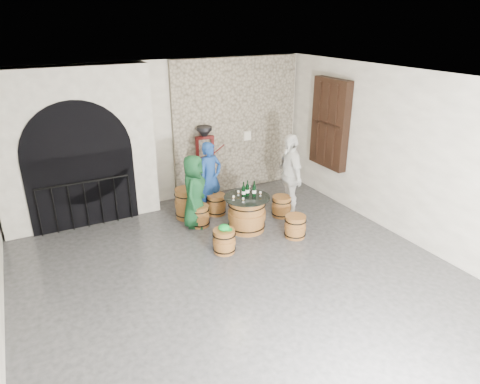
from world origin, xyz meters
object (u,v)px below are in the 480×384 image
barrel_stool_left (199,216)px  wine_bottle_right (247,190)px  barrel_stool_near_right (295,226)px  barrel_table (247,214)px  person_green (194,191)px  barrel_stool_right (281,206)px  person_white (290,175)px  wine_bottle_center (254,190)px  corking_press (205,157)px  side_barrel (186,203)px  wine_bottle_left (244,191)px  person_blue (210,178)px  barrel_stool_near_left (224,241)px  barrel_stool_far (216,204)px

barrel_stool_left → wine_bottle_right: size_ratio=1.39×
barrel_stool_near_right → barrel_table: bearing=133.9°
barrel_table → person_green: size_ratio=0.61×
barrel_stool_right → person_white: bearing=12.5°
barrel_stool_left → barrel_stool_right: same height
barrel_stool_left → wine_bottle_right: wine_bottle_right is taller
wine_bottle_center → corking_press: size_ratio=0.19×
corking_press → side_barrel: bearing=-130.1°
person_green → barrel_stool_left: bearing=-91.4°
wine_bottle_left → corking_press: (-0.00, 1.88, 0.16)m
barrel_stool_near_right → person_green: size_ratio=0.30×
barrel_stool_left → wine_bottle_left: size_ratio=1.39×
barrel_stool_near_right → person_blue: (-0.97, 1.87, 0.57)m
person_white → person_green: bearing=-88.9°
barrel_stool_right → person_blue: size_ratio=0.28×
barrel_stool_right → barrel_stool_near_right: 0.98m
barrel_stool_left → person_green: person_green is taller
barrel_stool_left → wine_bottle_right: bearing=-33.4°
wine_bottle_left → barrel_stool_near_left: bearing=-139.8°
person_white → side_barrel: size_ratio=2.71×
barrel_stool_near_right → wine_bottle_right: (-0.65, 0.78, 0.62)m
barrel_stool_right → wine_bottle_right: wine_bottle_right is taller
barrel_table → barrel_stool_right: 1.01m
side_barrel → wine_bottle_left: bearing=-52.7°
side_barrel → barrel_stool_right: bearing=-25.4°
barrel_stool_near_left → barrel_stool_near_right: bearing=-4.6°
person_blue → wine_bottle_right: person_blue is taller
person_white → wine_bottle_center: size_ratio=5.54×
barrel_stool_near_left → wine_bottle_left: bearing=40.2°
barrel_stool_right → wine_bottle_center: size_ratio=1.39×
person_blue → wine_bottle_left: bearing=-94.3°
wine_bottle_left → barrel_stool_right: bearing=10.6°
person_white → corking_press: size_ratio=1.04×
person_blue → wine_bottle_right: 1.14m
barrel_table → wine_bottle_right: wine_bottle_right is taller
barrel_stool_far → wine_bottle_center: bearing=-69.0°
barrel_table → barrel_stool_near_left: size_ratio=2.05×
person_blue → barrel_stool_near_right: bearing=-77.8°
person_blue → wine_bottle_left: (0.22, -1.13, 0.05)m
person_white → wine_bottle_right: bearing=-67.8°
barrel_stool_far → side_barrel: bearing=168.9°
barrel_stool_far → side_barrel: side_barrel is taller
person_blue → wine_bottle_left: person_blue is taller
person_white → side_barrel: bearing=-99.9°
barrel_stool_left → barrel_stool_near_right: (1.48, -1.33, 0.00)m
barrel_stool_near_right → wine_bottle_center: wine_bottle_center is taller
barrel_stool_near_left → barrel_stool_far: bearing=70.3°
barrel_stool_far → corking_press: corking_press is taller
barrel_stool_near_left → person_blue: (0.52, 1.75, 0.57)m
barrel_stool_near_right → side_barrel: size_ratio=0.68×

